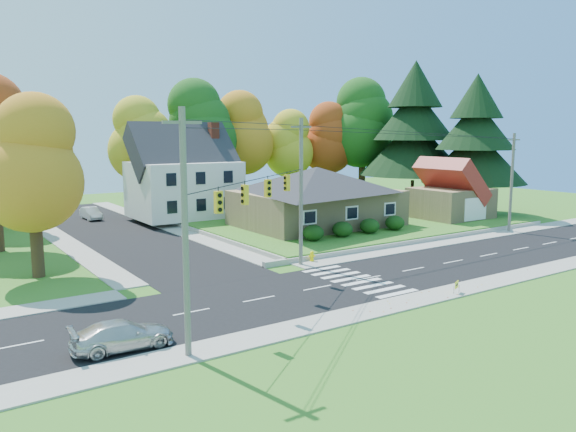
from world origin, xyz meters
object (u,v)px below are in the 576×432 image
object	(u,v)px
white_car	(91,213)
fire_hydrant	(312,257)
ranch_house	(317,195)
silver_sedan	(123,335)

from	to	relation	value
white_car	fire_hydrant	bearing A→B (deg)	-77.16
ranch_house	silver_sedan	world-z (taller)	ranch_house
white_car	fire_hydrant	world-z (taller)	white_car
ranch_house	silver_sedan	distance (m)	31.05
ranch_house	white_car	bearing A→B (deg)	130.64
ranch_house	fire_hydrant	world-z (taller)	ranch_house
white_car	fire_hydrant	size ratio (longest dim) A/B	4.91
silver_sedan	white_car	bearing A→B (deg)	-10.30
fire_hydrant	white_car	bearing A→B (deg)	104.55
white_car	silver_sedan	bearing A→B (deg)	-104.82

